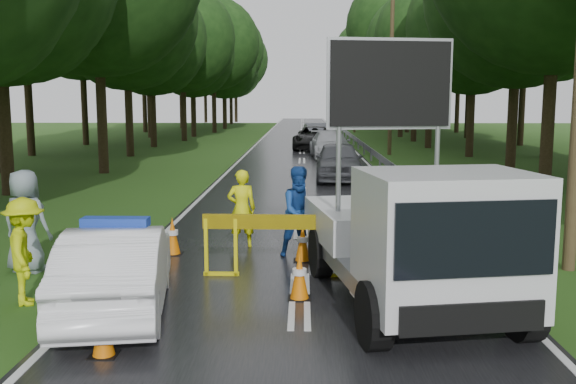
{
  "coord_description": "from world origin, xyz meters",
  "views": [
    {
      "loc": [
        0.04,
        -10.2,
        3.27
      ],
      "look_at": [
        -0.27,
        3.42,
        1.3
      ],
      "focal_mm": 40.0,
      "sensor_mm": 36.0,
      "label": 1
    }
  ],
  "objects_px": {
    "police_sedan": "(117,270)",
    "civilian": "(301,212)",
    "queue_car_third": "(314,138)",
    "queue_car_fourth": "(317,133)",
    "barrier": "(280,230)",
    "queue_car_second": "(330,145)",
    "officer": "(242,209)",
    "work_truck": "(413,237)",
    "queue_car_first": "(339,161)"
  },
  "relations": [
    {
      "from": "police_sedan",
      "to": "civilian",
      "type": "bearing_deg",
      "value": -136.49
    },
    {
      "from": "queue_car_third",
      "to": "queue_car_fourth",
      "type": "height_order",
      "value": "queue_car_third"
    },
    {
      "from": "police_sedan",
      "to": "queue_car_third",
      "type": "relative_size",
      "value": 0.78
    },
    {
      "from": "police_sedan",
      "to": "barrier",
      "type": "xyz_separation_m",
      "value": [
        2.44,
        2.04,
        0.22
      ]
    },
    {
      "from": "civilian",
      "to": "queue_car_second",
      "type": "xyz_separation_m",
      "value": [
        1.58,
        22.78,
        -0.2
      ]
    },
    {
      "from": "queue_car_fourth",
      "to": "officer",
      "type": "bearing_deg",
      "value": -101.27
    },
    {
      "from": "civilian",
      "to": "queue_car_second",
      "type": "relative_size",
      "value": 0.37
    },
    {
      "from": "queue_car_second",
      "to": "queue_car_fourth",
      "type": "height_order",
      "value": "queue_car_fourth"
    },
    {
      "from": "work_truck",
      "to": "queue_car_second",
      "type": "bearing_deg",
      "value": 80.54
    },
    {
      "from": "police_sedan",
      "to": "barrier",
      "type": "bearing_deg",
      "value": -149.33
    },
    {
      "from": "police_sedan",
      "to": "queue_car_second",
      "type": "distance_m",
      "value": 26.84
    },
    {
      "from": "work_truck",
      "to": "queue_car_third",
      "type": "height_order",
      "value": "work_truck"
    },
    {
      "from": "officer",
      "to": "queue_car_second",
      "type": "relative_size",
      "value": 0.34
    },
    {
      "from": "work_truck",
      "to": "civilian",
      "type": "bearing_deg",
      "value": 107.23
    },
    {
      "from": "queue_car_first",
      "to": "officer",
      "type": "bearing_deg",
      "value": -101.75
    },
    {
      "from": "police_sedan",
      "to": "queue_car_first",
      "type": "height_order",
      "value": "queue_car_first"
    },
    {
      "from": "barrier",
      "to": "queue_car_first",
      "type": "height_order",
      "value": "queue_car_first"
    },
    {
      "from": "queue_car_first",
      "to": "queue_car_fourth",
      "type": "xyz_separation_m",
      "value": [
        -0.42,
        21.92,
        -0.03
      ]
    },
    {
      "from": "officer",
      "to": "queue_car_fourth",
      "type": "relative_size",
      "value": 0.38
    },
    {
      "from": "barrier",
      "to": "queue_car_third",
      "type": "relative_size",
      "value": 0.52
    },
    {
      "from": "police_sedan",
      "to": "barrier",
      "type": "height_order",
      "value": "police_sedan"
    },
    {
      "from": "work_truck",
      "to": "queue_car_second",
      "type": "height_order",
      "value": "work_truck"
    },
    {
      "from": "queue_car_first",
      "to": "barrier",
      "type": "bearing_deg",
      "value": -95.99
    },
    {
      "from": "work_truck",
      "to": "police_sedan",
      "type": "bearing_deg",
      "value": 173.51
    },
    {
      "from": "work_truck",
      "to": "officer",
      "type": "bearing_deg",
      "value": 116.34
    },
    {
      "from": "work_truck",
      "to": "queue_car_first",
      "type": "xyz_separation_m",
      "value": [
        -0.26,
        16.29,
        -0.37
      ]
    },
    {
      "from": "work_truck",
      "to": "queue_car_fourth",
      "type": "relative_size",
      "value": 1.23
    },
    {
      "from": "barrier",
      "to": "civilian",
      "type": "relative_size",
      "value": 1.51
    },
    {
      "from": "queue_car_third",
      "to": "queue_car_fourth",
      "type": "xyz_separation_m",
      "value": [
        0.28,
        6.0,
        -0.01
      ]
    },
    {
      "from": "work_truck",
      "to": "queue_car_second",
      "type": "relative_size",
      "value": 1.09
    },
    {
      "from": "civilian",
      "to": "queue_car_first",
      "type": "bearing_deg",
      "value": 61.25
    },
    {
      "from": "civilian",
      "to": "queue_car_second",
      "type": "bearing_deg",
      "value": 63.92
    },
    {
      "from": "officer",
      "to": "queue_car_third",
      "type": "distance_m",
      "value": 28.09
    },
    {
      "from": "police_sedan",
      "to": "queue_car_second",
      "type": "relative_size",
      "value": 0.83
    },
    {
      "from": "officer",
      "to": "queue_car_fourth",
      "type": "distance_m",
      "value": 34.09
    },
    {
      "from": "barrier",
      "to": "queue_car_second",
      "type": "distance_m",
      "value": 24.51
    },
    {
      "from": "barrier",
      "to": "officer",
      "type": "relative_size",
      "value": 1.64
    },
    {
      "from": "civilian",
      "to": "queue_car_fourth",
      "type": "height_order",
      "value": "civilian"
    },
    {
      "from": "work_truck",
      "to": "barrier",
      "type": "bearing_deg",
      "value": 130.35
    },
    {
      "from": "work_truck",
      "to": "officer",
      "type": "xyz_separation_m",
      "value": [
        -3.07,
        4.2,
        -0.28
      ]
    },
    {
      "from": "police_sedan",
      "to": "work_truck",
      "type": "height_order",
      "value": "work_truck"
    },
    {
      "from": "barrier",
      "to": "queue_car_third",
      "type": "height_order",
      "value": "queue_car_third"
    },
    {
      "from": "barrier",
      "to": "queue_car_third",
      "type": "bearing_deg",
      "value": 88.87
    },
    {
      "from": "queue_car_second",
      "to": "barrier",
      "type": "bearing_deg",
      "value": -98.19
    },
    {
      "from": "work_truck",
      "to": "civilian",
      "type": "xyz_separation_m",
      "value": [
        -1.75,
        3.43,
        -0.2
      ]
    },
    {
      "from": "queue_car_third",
      "to": "queue_car_second",
      "type": "bearing_deg",
      "value": -77.92
    },
    {
      "from": "queue_car_fourth",
      "to": "police_sedan",
      "type": "bearing_deg",
      "value": -103.01
    },
    {
      "from": "barrier",
      "to": "queue_car_first",
      "type": "distance_m",
      "value": 14.64
    },
    {
      "from": "barrier",
      "to": "queue_car_fourth",
      "type": "bearing_deg",
      "value": 88.79
    },
    {
      "from": "queue_car_first",
      "to": "queue_car_third",
      "type": "height_order",
      "value": "queue_car_first"
    }
  ]
}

